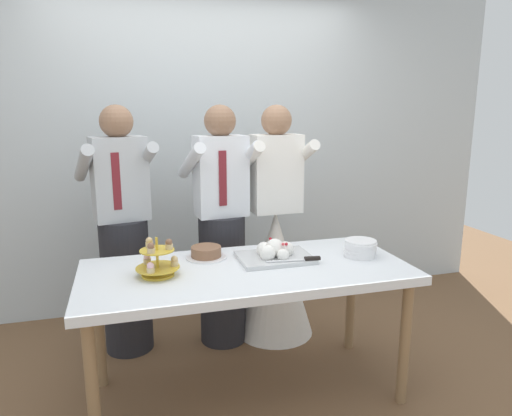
% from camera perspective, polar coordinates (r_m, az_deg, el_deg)
% --- Properties ---
extents(ground_plane, '(8.00, 8.00, 0.00)m').
position_cam_1_polar(ground_plane, '(2.93, -1.07, -21.76)').
color(ground_plane, brown).
extents(rear_wall, '(5.20, 0.10, 2.90)m').
position_cam_1_polar(rear_wall, '(3.82, -6.73, 9.35)').
color(rear_wall, silver).
rests_on(rear_wall, ground_plane).
extents(dessert_table, '(1.80, 0.80, 0.78)m').
position_cam_1_polar(dessert_table, '(2.60, -1.13, -8.88)').
color(dessert_table, silver).
rests_on(dessert_table, ground_plane).
extents(cupcake_stand, '(0.23, 0.23, 0.21)m').
position_cam_1_polar(cupcake_stand, '(2.49, -12.05, -6.45)').
color(cupcake_stand, gold).
rests_on(cupcake_stand, dessert_table).
extents(main_cake_tray, '(0.44, 0.31, 0.12)m').
position_cam_1_polar(main_cake_tray, '(2.70, 2.34, -5.54)').
color(main_cake_tray, silver).
rests_on(main_cake_tray, dessert_table).
extents(plate_stack, '(0.19, 0.19, 0.10)m').
position_cam_1_polar(plate_stack, '(2.82, 12.71, -4.86)').
color(plate_stack, white).
rests_on(plate_stack, dessert_table).
extents(round_cake, '(0.24, 0.24, 0.07)m').
position_cam_1_polar(round_cake, '(2.74, -6.16, -5.51)').
color(round_cake, white).
rests_on(round_cake, dessert_table).
extents(person_groom, '(0.51, 0.53, 1.66)m').
position_cam_1_polar(person_groom, '(3.21, -4.19, -3.91)').
color(person_groom, '#232328').
rests_on(person_groom, ground_plane).
extents(person_bride, '(0.56, 0.56, 1.66)m').
position_cam_1_polar(person_bride, '(3.37, 2.38, -6.04)').
color(person_bride, white).
rests_on(person_bride, ground_plane).
extents(person_guest, '(0.55, 0.57, 1.66)m').
position_cam_1_polar(person_guest, '(3.21, -15.95, -4.38)').
color(person_guest, '#232328').
rests_on(person_guest, ground_plane).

